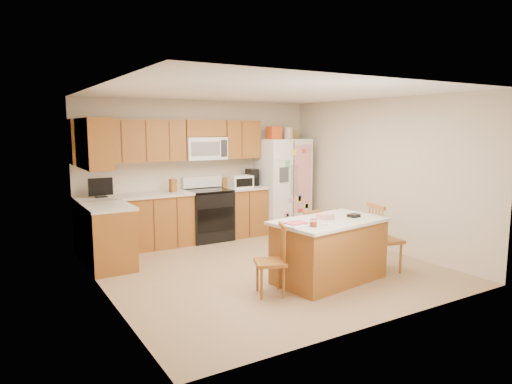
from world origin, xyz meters
TOP-DOWN VIEW (x-y plane):
  - ground at (0.00, 0.00)m, footprint 4.50×4.50m
  - room_shell at (0.00, 0.00)m, footprint 4.60×4.60m
  - cabinetry at (-0.98, 1.79)m, footprint 3.36×1.56m
  - stove at (0.00, 1.94)m, footprint 0.76×0.65m
  - refrigerator at (1.57, 1.87)m, footprint 0.90×0.79m
  - island at (0.42, -0.92)m, footprint 1.62×1.08m
  - windsor_chair_left at (-0.51, -0.96)m, footprint 0.47×0.48m
  - windsor_chair_back at (0.48, -0.33)m, footprint 0.43×0.41m
  - windsor_chair_right at (1.33, -1.01)m, footprint 0.46×0.48m

SIDE VIEW (x-z plane):
  - ground at x=0.00m, z-range 0.00..0.00m
  - windsor_chair_back at x=0.48m, z-range -0.02..0.84m
  - windsor_chair_left at x=-0.51m, z-range -0.02..0.85m
  - island at x=0.42m, z-range -0.04..0.88m
  - windsor_chair_right at x=1.33m, z-range -0.03..0.94m
  - stove at x=0.00m, z-range -0.09..1.04m
  - cabinetry at x=-0.98m, z-range -0.16..1.99m
  - refrigerator at x=1.57m, z-range -0.10..1.94m
  - room_shell at x=0.00m, z-range 0.18..2.70m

